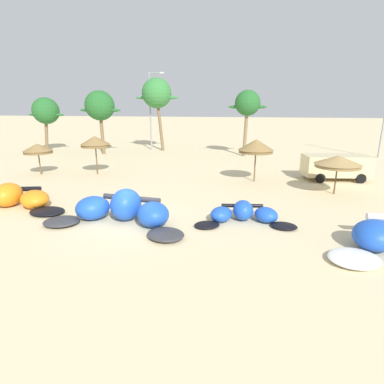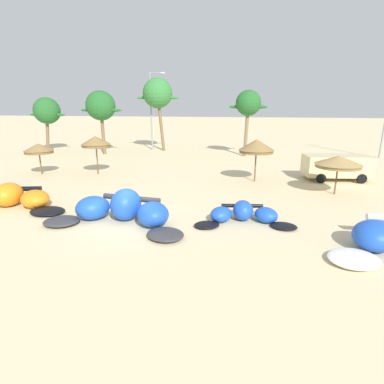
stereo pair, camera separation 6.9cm
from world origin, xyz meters
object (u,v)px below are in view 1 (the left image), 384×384
(lamppost_west, at_px, (151,107))
(parked_van, at_px, (334,165))
(palm_center_left, at_px, (248,104))
(kite_left, at_px, (5,199))
(beach_umbrella_near_palms, at_px, (256,146))
(palm_leftmost, at_px, (46,111))
(beach_umbrella_middle, at_px, (95,141))
(palm_left_of_gap, at_px, (157,94))
(kite_left_of_center, at_px, (122,211))
(palm_left, at_px, (100,106))
(kite_center, at_px, (244,214))
(beach_umbrella_outermost, at_px, (338,161))
(beach_umbrella_near_van, at_px, (38,148))

(lamppost_west, bearing_deg, parked_van, -35.69)
(palm_center_left, bearing_deg, parked_van, -56.58)
(kite_left, bearing_deg, palm_center_left, 57.83)
(beach_umbrella_near_palms, relative_size, palm_leftmost, 0.49)
(beach_umbrella_middle, height_order, palm_leftmost, palm_leftmost)
(palm_left_of_gap, relative_size, lamppost_west, 0.93)
(palm_leftmost, relative_size, lamppost_west, 0.69)
(kite_left_of_center, height_order, beach_umbrella_near_palms, beach_umbrella_near_palms)
(beach_umbrella_near_palms, distance_m, palm_left, 19.80)
(kite_left, height_order, kite_center, kite_left)
(kite_left_of_center, xyz_separation_m, beach_umbrella_outermost, (11.23, 6.91, 1.48))
(kite_center, xyz_separation_m, beach_umbrella_middle, (-11.82, 8.61, 2.25))
(beach_umbrella_near_palms, relative_size, palm_left_of_gap, 0.36)
(beach_umbrella_near_van, relative_size, beach_umbrella_outermost, 0.89)
(kite_left, relative_size, palm_left_of_gap, 0.85)
(kite_left_of_center, bearing_deg, parked_van, 42.11)
(parked_van, bearing_deg, kite_center, -123.21)
(beach_umbrella_middle, height_order, palm_left, palm_left)
(kite_left_of_center, distance_m, beach_umbrella_outermost, 13.27)
(beach_umbrella_outermost, bearing_deg, lamppost_west, 135.14)
(beach_umbrella_outermost, bearing_deg, palm_leftmost, 155.27)
(beach_umbrella_near_van, relative_size, lamppost_west, 0.27)
(kite_center, relative_size, parked_van, 1.01)
(parked_van, height_order, palm_left, palm_left)
(palm_left, xyz_separation_m, lamppost_west, (4.54, 4.27, -0.15))
(kite_left, relative_size, kite_left_of_center, 1.00)
(kite_center, xyz_separation_m, parked_van, (6.47, 9.89, 0.72))
(kite_left, height_order, kite_left_of_center, kite_left_of_center)
(kite_center, relative_size, beach_umbrella_middle, 1.61)
(kite_center, distance_m, parked_van, 11.84)
(kite_center, bearing_deg, palm_left_of_gap, 115.49)
(kite_left_of_center, distance_m, palm_center_left, 22.26)
(palm_left_of_gap, bearing_deg, kite_center, -64.51)
(kite_center, distance_m, palm_left_of_gap, 25.69)
(kite_left, relative_size, palm_center_left, 1.04)
(beach_umbrella_middle, relative_size, palm_leftmost, 0.49)
(palm_left_of_gap, bearing_deg, palm_center_left, -13.74)
(palm_left, height_order, palm_center_left, palm_left)
(beach_umbrella_middle, bearing_deg, beach_umbrella_outermost, -9.13)
(kite_left_of_center, bearing_deg, palm_left, 117.88)
(beach_umbrella_outermost, relative_size, palm_center_left, 0.40)
(beach_umbrella_middle, xyz_separation_m, lamppost_west, (0.28, 14.21, 2.49))
(beach_umbrella_outermost, bearing_deg, kite_center, -133.66)
(parked_van, bearing_deg, kite_left_of_center, -137.89)
(beach_umbrella_middle, xyz_separation_m, beach_umbrella_outermost, (17.37, -2.79, -0.55))
(palm_leftmost, relative_size, palm_left, 0.90)
(kite_center, bearing_deg, kite_left, -179.06)
(beach_umbrella_near_palms, bearing_deg, kite_left, -147.62)
(beach_umbrella_near_palms, xyz_separation_m, lamppost_west, (-12.18, 14.52, 2.52))
(palm_leftmost, distance_m, palm_left_of_gap, 12.93)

